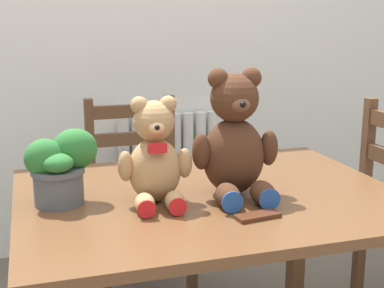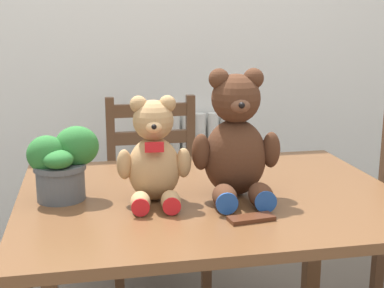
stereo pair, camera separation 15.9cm
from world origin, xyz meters
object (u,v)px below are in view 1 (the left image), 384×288
(wooden_chair_behind, at_px, (138,196))
(chocolate_bar, at_px, (258,216))
(potted_plant, at_px, (60,166))
(teddy_bear_left, at_px, (155,158))
(teddy_bear_right, at_px, (235,142))

(wooden_chair_behind, relative_size, chocolate_bar, 7.08)
(wooden_chair_behind, xyz_separation_m, potted_plant, (-0.38, -0.76, 0.38))
(teddy_bear_left, xyz_separation_m, teddy_bear_right, (0.25, -0.00, 0.03))
(teddy_bear_right, bearing_deg, chocolate_bar, 90.58)
(teddy_bear_left, bearing_deg, teddy_bear_right, -175.01)
(potted_plant, distance_m, chocolate_bar, 0.58)
(wooden_chair_behind, height_order, chocolate_bar, wooden_chair_behind)
(wooden_chair_behind, bearing_deg, potted_plant, 63.74)
(teddy_bear_left, relative_size, chocolate_bar, 2.51)
(teddy_bear_left, distance_m, potted_plant, 0.28)
(potted_plant, bearing_deg, teddy_bear_left, -14.54)
(wooden_chair_behind, distance_m, potted_plant, 0.93)
(wooden_chair_behind, xyz_separation_m, teddy_bear_right, (0.14, -0.83, 0.43))
(teddy_bear_right, height_order, chocolate_bar, teddy_bear_right)
(teddy_bear_right, bearing_deg, teddy_bear_left, 3.79)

